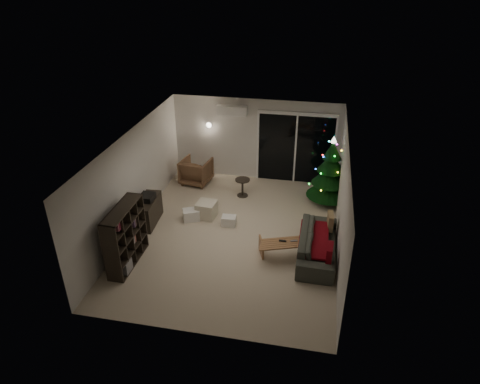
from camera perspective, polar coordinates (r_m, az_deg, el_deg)
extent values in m
plane|color=beige|center=(10.65, -0.85, -5.68)|extent=(6.50, 6.50, 0.00)
plane|color=white|center=(9.47, -0.95, 6.93)|extent=(6.50, 6.50, 0.00)
cube|color=silver|center=(12.90, 2.12, 6.97)|extent=(5.00, 0.02, 2.50)
cube|color=silver|center=(7.39, -6.24, -11.53)|extent=(5.00, 0.02, 2.50)
cube|color=silver|center=(10.75, -14.05, 1.47)|extent=(0.02, 6.50, 2.50)
cube|color=silver|center=(9.84, 13.49, -1.09)|extent=(0.02, 6.50, 2.50)
cube|color=black|center=(12.84, 7.41, 5.67)|extent=(2.20, 0.02, 2.10)
cube|color=white|center=(12.61, -1.09, 10.81)|extent=(0.90, 0.22, 0.28)
cube|color=#3F3833|center=(13.77, 7.30, 2.27)|extent=(2.60, 1.00, 0.10)
cube|color=white|center=(13.90, 7.58, 5.02)|extent=(2.20, 0.06, 1.00)
cube|color=black|center=(11.18, -12.09, -2.52)|extent=(0.47, 1.10, 0.67)
cube|color=black|center=(10.98, -12.30, -0.69)|extent=(0.34, 0.40, 0.14)
imported|color=brown|center=(12.97, -5.87, 2.78)|extent=(0.94, 0.96, 0.77)
cube|color=beige|center=(11.27, -4.48, -2.36)|extent=(0.53, 0.53, 0.43)
cube|color=silver|center=(11.22, -6.52, -3.04)|extent=(0.51, 0.46, 0.29)
cube|color=silver|center=(10.95, -1.49, -3.85)|extent=(0.38, 0.29, 0.25)
cylinder|color=black|center=(12.22, 0.34, 0.60)|extent=(0.42, 0.42, 0.53)
cylinder|color=black|center=(13.38, -4.02, 5.73)|extent=(0.26, 0.26, 1.63)
imported|color=black|center=(9.94, 10.31, -6.87)|extent=(0.85, 2.10, 0.61)
cube|color=#5D0606|center=(9.86, 9.80, -6.17)|extent=(0.65, 1.50, 0.05)
cube|color=#978250|center=(10.36, 11.94, -3.83)|extent=(0.15, 0.41, 0.40)
cube|color=#5D0606|center=(9.27, 11.85, -8.06)|extent=(0.15, 0.41, 0.40)
cube|color=black|center=(9.72, 5.70, -6.49)|extent=(0.16, 0.05, 0.02)
cube|color=slate|center=(9.75, 7.20, -6.47)|extent=(0.16, 0.09, 0.02)
cone|color=black|center=(11.83, 11.97, 2.82)|extent=(1.51, 1.51, 1.96)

